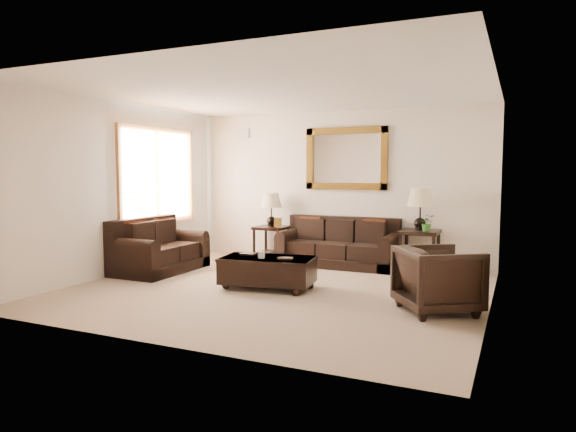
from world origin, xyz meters
The scene contains 11 objects.
room centered at (0.00, 0.00, 1.35)m, with size 5.51×5.01×2.71m.
window centered at (-2.70, 0.90, 1.55)m, with size 0.07×1.96×1.66m.
mirror centered at (0.19, 2.47, 1.85)m, with size 1.50×0.06×1.10m.
air_vent centered at (-1.90, 2.48, 2.35)m, with size 0.25×0.02×0.18m, color #999999.
sofa centered at (0.19, 2.10, 0.30)m, with size 2.02×0.87×0.83m.
loveseat centered at (-2.33, 0.38, 0.32)m, with size 0.91×1.54×0.87m.
end_table_left centered at (-1.14, 2.18, 0.80)m, with size 0.56×0.56×1.23m.
end_table_right centered at (1.56, 2.15, 0.88)m, with size 0.61×0.61×1.35m.
coffee_table centered at (-0.13, 0.01, 0.27)m, with size 1.37×0.88×0.54m.
armchair centered at (2.20, -0.26, 0.42)m, with size 0.81×0.76×0.84m, color black.
potted_plant centered at (1.69, 2.04, 0.78)m, with size 0.24×0.27×0.21m, color #29581E.
Camera 1 is at (3.03, -6.27, 1.63)m, focal length 32.00 mm.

